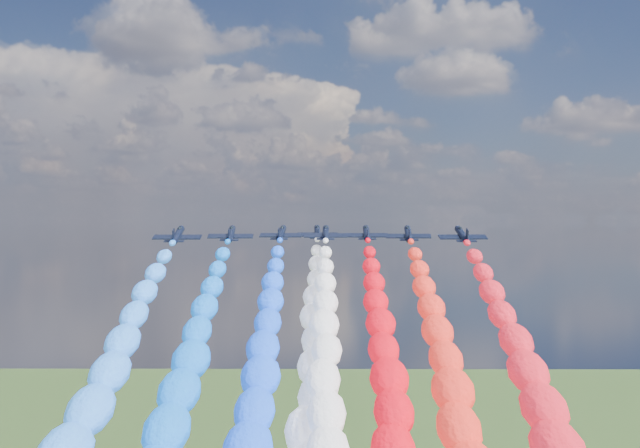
# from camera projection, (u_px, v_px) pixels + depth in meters

# --- Properties ---
(jet_0) EXTENTS (9.22, 12.51, 5.81)m
(jet_0) POSITION_uv_depth(u_px,v_px,m) (178.00, 235.00, 145.50)
(jet_0) COLOR black
(trail_0) EXTENTS (7.11, 98.85, 44.79)m
(trail_0) POSITION_uv_depth(u_px,v_px,m) (99.00, 407.00, 94.78)
(trail_0) COLOR #3081FF
(jet_1) EXTENTS (9.50, 12.71, 5.81)m
(jet_1) POSITION_uv_depth(u_px,v_px,m) (231.00, 234.00, 154.76)
(jet_1) COLOR black
(trail_1) EXTENTS (7.11, 98.85, 44.79)m
(trail_1) POSITION_uv_depth(u_px,v_px,m) (185.00, 390.00, 104.04)
(trail_1) COLOR blue
(jet_2) EXTENTS (9.75, 12.88, 5.81)m
(jet_2) POSITION_uv_depth(u_px,v_px,m) (281.00, 233.00, 164.50)
(jet_2) COLOR black
(trail_2) EXTENTS (7.11, 98.85, 44.79)m
(trail_2) POSITION_uv_depth(u_px,v_px,m) (262.00, 376.00, 113.78)
(trail_2) COLOR #1751FF
(jet_3) EXTENTS (9.17, 12.47, 5.81)m
(jet_3) POSITION_uv_depth(u_px,v_px,m) (326.00, 233.00, 162.21)
(jet_3) COLOR black
(trail_3) EXTENTS (7.11, 98.85, 44.79)m
(trail_3) POSITION_uv_depth(u_px,v_px,m) (326.00, 379.00, 111.49)
(trail_3) COLOR white
(jet_4) EXTENTS (9.47, 12.68, 5.81)m
(jet_4) POSITION_uv_depth(u_px,v_px,m) (318.00, 233.00, 172.18)
(jet_4) COLOR black
(trail_4) EXTENTS (7.11, 98.85, 44.79)m
(trail_4) POSITION_uv_depth(u_px,v_px,m) (314.00, 366.00, 121.46)
(trail_4) COLOR silver
(jet_5) EXTENTS (9.21, 12.50, 5.81)m
(jet_5) POSITION_uv_depth(u_px,v_px,m) (367.00, 233.00, 163.64)
(jet_5) COLOR black
(trail_5) EXTENTS (7.11, 98.85, 44.79)m
(trail_5) POSITION_uv_depth(u_px,v_px,m) (385.00, 377.00, 112.92)
(trail_5) COLOR red
(jet_6) EXTENTS (9.79, 12.91, 5.81)m
(jet_6) POSITION_uv_depth(u_px,v_px,m) (408.00, 234.00, 155.14)
(jet_6) COLOR black
(trail_6) EXTENTS (7.11, 98.85, 44.79)m
(trail_6) POSITION_uv_depth(u_px,v_px,m) (448.00, 389.00, 104.42)
(trail_6) COLOR red
(jet_7) EXTENTS (9.41, 12.64, 5.81)m
(jet_7) POSITION_uv_depth(u_px,v_px,m) (462.00, 235.00, 146.24)
(jet_7) COLOR black
(trail_7) EXTENTS (7.11, 98.85, 44.79)m
(trail_7) POSITION_uv_depth(u_px,v_px,m) (535.00, 405.00, 95.52)
(trail_7) COLOR red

